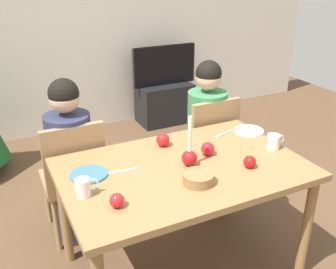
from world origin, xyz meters
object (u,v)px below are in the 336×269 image
(plate_right, at_px, (249,131))
(mug_right, at_px, (274,142))
(person_left_child, at_px, (72,164))
(apple_by_right_mug, at_px, (208,149))
(plate_left, at_px, (89,174))
(dining_table, at_px, (183,179))
(apple_by_left_plate, at_px, (250,162))
(apple_near_candle, at_px, (163,140))
(tv, at_px, (164,65))
(chair_left, at_px, (74,174))
(mug_left, at_px, (84,187))
(chair_right, at_px, (208,144))
(candle_centerpiece, at_px, (190,155))
(bowl_walnuts, at_px, (198,178))
(person_right_child, at_px, (206,136))
(tv_stand, at_px, (165,103))
(apple_far_edge, at_px, (117,200))

(plate_right, distance_m, mug_right, 0.28)
(person_left_child, height_order, apple_by_right_mug, person_left_child)
(plate_left, height_order, plate_right, same)
(dining_table, distance_m, apple_by_left_plate, 0.40)
(person_left_child, distance_m, apple_near_candle, 0.66)
(person_left_child, height_order, tv, person_left_child)
(dining_table, bearing_deg, chair_left, 130.08)
(plate_right, height_order, mug_left, mug_left)
(chair_right, relative_size, person_left_child, 0.77)
(mug_right, height_order, apple_by_right_mug, mug_right)
(apple_near_candle, distance_m, apple_by_right_mug, 0.30)
(dining_table, bearing_deg, mug_right, -4.10)
(candle_centerpiece, height_order, bowl_walnuts, candle_centerpiece)
(person_right_child, xyz_separation_m, tv_stand, (0.44, 1.66, -0.33))
(chair_right, bearing_deg, person_left_child, 178.25)
(tv_stand, bearing_deg, candle_centerpiece, -112.33)
(chair_left, height_order, tv_stand, chair_left)
(dining_table, distance_m, bowl_walnuts, 0.22)
(apple_near_candle, bearing_deg, plate_right, -5.22)
(mug_left, bearing_deg, dining_table, 4.37)
(chair_left, height_order, apple_by_left_plate, chair_left)
(dining_table, bearing_deg, bowl_walnuts, -94.31)
(tv_stand, height_order, plate_right, plate_right)
(candle_centerpiece, xyz_separation_m, plate_right, (0.61, 0.24, -0.06))
(tv, distance_m, apple_by_right_mug, 2.37)
(plate_left, relative_size, apple_far_edge, 2.89)
(mug_left, relative_size, apple_far_edge, 1.69)
(plate_left, bearing_deg, bowl_walnuts, -33.78)
(candle_centerpiece, bearing_deg, plate_right, 21.64)
(plate_left, bearing_deg, person_right_child, 25.08)
(person_left_child, relative_size, apple_by_right_mug, 14.34)
(apple_near_candle, bearing_deg, chair_left, 148.92)
(plate_right, distance_m, bowl_walnuts, 0.79)
(candle_centerpiece, bearing_deg, chair_left, 131.90)
(tv_stand, bearing_deg, plate_left, -124.81)
(bowl_walnuts, bearing_deg, tv_stand, 68.16)
(plate_right, height_order, apple_by_left_plate, apple_by_left_plate)
(person_left_child, distance_m, tv_stand, 2.26)
(chair_left, distance_m, apple_far_edge, 0.86)
(mug_right, distance_m, apple_far_edge, 1.11)
(candle_centerpiece, relative_size, mug_right, 2.39)
(bowl_walnuts, relative_size, apple_by_right_mug, 2.04)
(bowl_walnuts, bearing_deg, mug_right, 13.28)
(apple_near_candle, bearing_deg, apple_far_edge, -133.85)
(bowl_walnuts, bearing_deg, apple_near_candle, 87.17)
(dining_table, relative_size, bowl_walnuts, 8.40)
(plate_left, bearing_deg, tv_stand, 55.19)
(candle_centerpiece, relative_size, plate_left, 1.45)
(person_left_child, distance_m, candle_centerpiece, 0.88)
(tv_stand, relative_size, plate_left, 3.07)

